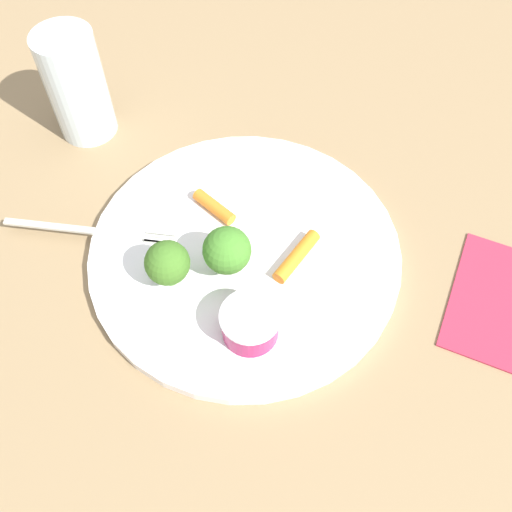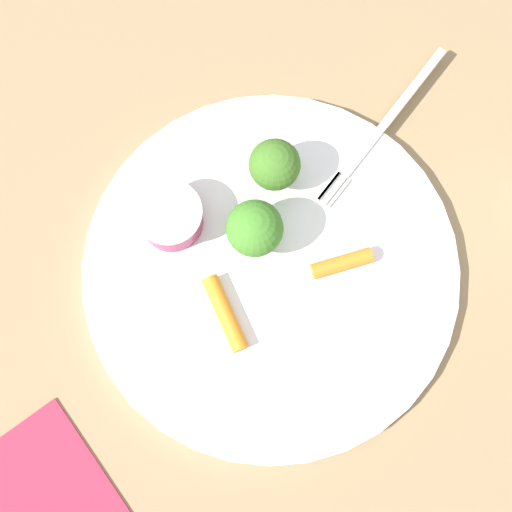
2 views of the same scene
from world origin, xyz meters
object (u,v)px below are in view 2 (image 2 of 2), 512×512
(sauce_cup, at_px, (171,217))
(fork, at_px, (382,128))
(broccoli_floret_1, at_px, (255,229))
(carrot_stick_0, at_px, (225,313))
(plate, at_px, (271,271))
(broccoli_floret_0, at_px, (275,165))
(carrot_stick_1, at_px, (342,263))

(sauce_cup, xyz_separation_m, fork, (-0.16, 0.09, -0.01))
(broccoli_floret_1, bearing_deg, carrot_stick_0, 13.90)
(sauce_cup, relative_size, fork, 0.30)
(carrot_stick_0, relative_size, fork, 0.36)
(plate, height_order, broccoli_floret_1, broccoli_floret_1)
(carrot_stick_0, xyz_separation_m, fork, (-0.19, 0.02, -0.00))
(broccoli_floret_1, bearing_deg, plate, 61.64)
(broccoli_floret_0, xyz_separation_m, carrot_stick_0, (0.11, 0.03, -0.02))
(broccoli_floret_0, bearing_deg, broccoli_floret_1, 17.73)
(fork, bearing_deg, carrot_stick_1, 16.82)
(broccoli_floret_0, xyz_separation_m, carrot_stick_1, (0.03, 0.08, -0.02))
(fork, bearing_deg, broccoli_floret_1, -13.58)
(plate, xyz_separation_m, carrot_stick_1, (-0.03, 0.04, 0.01))
(plate, bearing_deg, sauce_cup, -81.87)
(broccoli_floret_1, bearing_deg, fork, 166.42)
(sauce_cup, bearing_deg, plate, 98.13)
(broccoli_floret_0, height_order, broccoli_floret_1, broccoli_floret_1)
(carrot_stick_1, bearing_deg, carrot_stick_0, -32.03)
(plate, distance_m, sauce_cup, 0.09)
(plate, relative_size, broccoli_floret_1, 5.48)
(broccoli_floret_0, xyz_separation_m, broccoli_floret_1, (0.05, 0.02, 0.00))
(plate, xyz_separation_m, fork, (-0.14, 0.01, 0.01))
(broccoli_floret_1, xyz_separation_m, carrot_stick_0, (0.06, 0.02, -0.02))
(sauce_cup, bearing_deg, broccoli_floret_0, 149.18)
(sauce_cup, height_order, broccoli_floret_1, broccoli_floret_1)
(plate, xyz_separation_m, carrot_stick_0, (0.05, -0.01, 0.01))
(carrot_stick_0, height_order, fork, carrot_stick_0)
(carrot_stick_0, bearing_deg, fork, 175.00)
(broccoli_floret_0, relative_size, broccoli_floret_1, 0.94)
(sauce_cup, height_order, carrot_stick_0, sauce_cup)
(broccoli_floret_1, height_order, carrot_stick_1, broccoli_floret_1)
(plate, relative_size, sauce_cup, 5.74)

